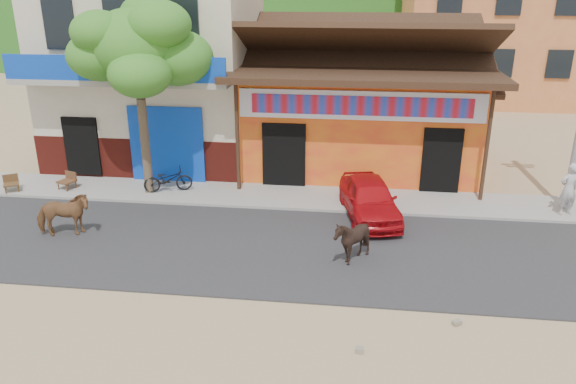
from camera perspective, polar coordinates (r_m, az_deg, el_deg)
name	(u,v)px	position (r m, az deg, el deg)	size (l,w,h in m)	color
ground	(261,301)	(12.38, -2.79, -11.01)	(120.00, 120.00, 0.00)	#9E825B
road	(277,248)	(14.52, -1.13, -5.76)	(60.00, 5.00, 0.04)	#28282B
sidewalk	(293,197)	(17.67, 0.47, -0.56)	(60.00, 2.00, 0.12)	gray
dance_club	(360,116)	(20.88, 7.28, 7.67)	(8.00, 6.00, 3.60)	orange
cafe_building	(158,65)	(21.84, -13.06, 12.44)	(7.00, 6.00, 7.00)	beige
tree	(141,99)	(17.72, -14.72, 9.14)	(3.00, 3.00, 6.00)	#2D721E
cow_tan	(63,215)	(16.07, -21.89, -2.16)	(0.66, 1.45, 1.22)	brown
cow_dark	(352,240)	(13.67, 6.51, -4.88)	(0.93, 1.05, 1.16)	black
red_car	(369,198)	(16.26, 8.28, -0.63)	(1.37, 3.42, 1.16)	red
scooter	(168,179)	(18.29, -12.11, 1.25)	(0.53, 1.53, 0.80)	black
pedestrian	(569,189)	(17.92, 26.62, 0.28)	(0.57, 0.37, 1.56)	beige
cafe_chair_left	(65,174)	(19.43, -21.68, 1.70)	(0.47, 0.47, 1.01)	#50331A
cafe_chair_right	(10,177)	(19.95, -26.41, 1.39)	(0.45, 0.45, 0.97)	#4E301A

